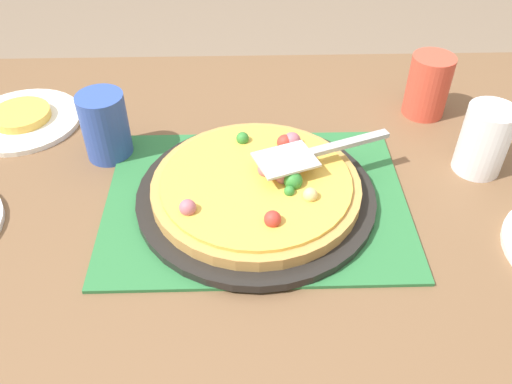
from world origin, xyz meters
The scene contains 10 objects.
dining_table centered at (0.00, 0.00, 0.64)m, with size 1.40×1.00×0.75m.
placemat centered at (0.00, 0.00, 0.75)m, with size 0.48×0.36×0.01m, color #2D753D.
pizza_pan centered at (0.00, 0.00, 0.76)m, with size 0.38×0.38×0.01m, color black.
pizza centered at (0.00, 0.00, 0.78)m, with size 0.33×0.33×0.05m.
plate_near_left centered at (0.44, -0.24, 0.76)m, with size 0.22×0.22×0.01m, color white.
served_slice_left centered at (0.44, -0.24, 0.77)m, with size 0.11×0.11×0.02m, color #EAB747.
cup_near centered at (-0.38, -0.08, 0.81)m, with size 0.08×0.08×0.12m, color white.
cup_far centered at (0.26, -0.13, 0.81)m, with size 0.08×0.08×0.12m, color #3351AD.
cup_corner centered at (-0.34, -0.25, 0.81)m, with size 0.08×0.08×0.12m, color #E04C38.
pizza_server centered at (-0.09, -0.04, 0.82)m, with size 0.23×0.12×0.01m.
Camera 1 is at (0.02, 0.64, 1.33)m, focal length 37.66 mm.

